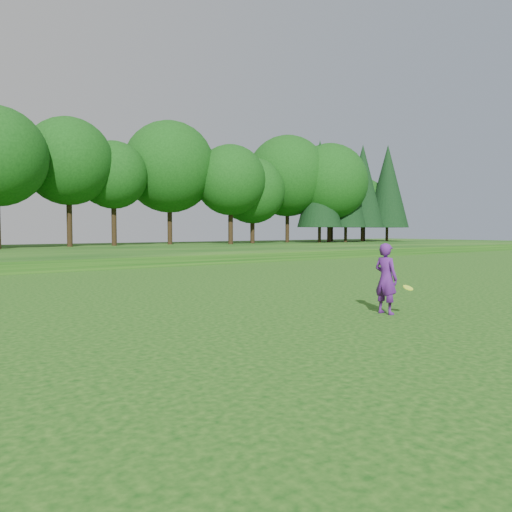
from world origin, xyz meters
TOP-DOWN VIEW (x-y plane):
  - ground at (0.00, 0.00)m, footprint 140.00×140.00m
  - walking_path at (0.00, 20.00)m, footprint 130.00×1.60m
  - woman at (4.24, 1.56)m, footprint 0.52×0.96m

SIDE VIEW (x-z plane):
  - ground at x=0.00m, z-range 0.00..0.00m
  - walking_path at x=0.00m, z-range 0.00..0.04m
  - woman at x=4.24m, z-range 0.00..1.75m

